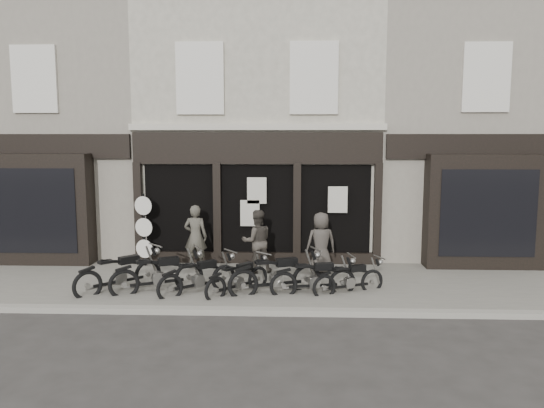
{
  "coord_description": "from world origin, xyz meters",
  "views": [
    {
      "loc": [
        1.0,
        -12.17,
        3.8
      ],
      "look_at": [
        0.48,
        1.6,
        2.02
      ],
      "focal_mm": 35.0,
      "sensor_mm": 36.0,
      "label": 1
    }
  ],
  "objects_px": {
    "motorcycle_2": "(199,280)",
    "advert_sign_post": "(144,233)",
    "motorcycle_3": "(238,281)",
    "motorcycle_5": "(314,281)",
    "motorcycle_1": "(158,277)",
    "motorcycle_4": "(277,279)",
    "man_left": "(196,237)",
    "man_centre": "(257,241)",
    "motorcycle_6": "(349,282)",
    "motorcycle_0": "(120,276)",
    "man_right": "(321,243)"
  },
  "relations": [
    {
      "from": "motorcycle_0",
      "to": "motorcycle_4",
      "type": "xyz_separation_m",
      "value": [
        3.78,
        -0.09,
        0.01
      ]
    },
    {
      "from": "motorcycle_4",
      "to": "man_centre",
      "type": "height_order",
      "value": "man_centre"
    },
    {
      "from": "motorcycle_2",
      "to": "advert_sign_post",
      "type": "relative_size",
      "value": 0.81
    },
    {
      "from": "motorcycle_6",
      "to": "man_centre",
      "type": "relative_size",
      "value": 1.04
    },
    {
      "from": "motorcycle_4",
      "to": "motorcycle_0",
      "type": "bearing_deg",
      "value": 158.07
    },
    {
      "from": "advert_sign_post",
      "to": "motorcycle_4",
      "type": "bearing_deg",
      "value": -18.4
    },
    {
      "from": "motorcycle_1",
      "to": "motorcycle_2",
      "type": "relative_size",
      "value": 1.19
    },
    {
      "from": "motorcycle_2",
      "to": "motorcycle_0",
      "type": "bearing_deg",
      "value": 137.57
    },
    {
      "from": "motorcycle_3",
      "to": "motorcycle_4",
      "type": "height_order",
      "value": "motorcycle_4"
    },
    {
      "from": "motorcycle_4",
      "to": "motorcycle_1",
      "type": "bearing_deg",
      "value": 158.82
    },
    {
      "from": "motorcycle_3",
      "to": "advert_sign_post",
      "type": "bearing_deg",
      "value": 92.85
    },
    {
      "from": "motorcycle_0",
      "to": "motorcycle_6",
      "type": "relative_size",
      "value": 1.02
    },
    {
      "from": "advert_sign_post",
      "to": "motorcycle_1",
      "type": "bearing_deg",
      "value": -53.45
    },
    {
      "from": "motorcycle_2",
      "to": "advert_sign_post",
      "type": "bearing_deg",
      "value": 89.94
    },
    {
      "from": "motorcycle_2",
      "to": "motorcycle_4",
      "type": "relative_size",
      "value": 0.8
    },
    {
      "from": "motorcycle_2",
      "to": "motorcycle_3",
      "type": "relative_size",
      "value": 1.12
    },
    {
      "from": "motorcycle_3",
      "to": "man_right",
      "type": "xyz_separation_m",
      "value": [
        2.05,
        1.77,
        0.58
      ]
    },
    {
      "from": "motorcycle_3",
      "to": "motorcycle_5",
      "type": "bearing_deg",
      "value": -47.72
    },
    {
      "from": "motorcycle_3",
      "to": "man_left",
      "type": "relative_size",
      "value": 0.89
    },
    {
      "from": "motorcycle_2",
      "to": "man_right",
      "type": "height_order",
      "value": "man_right"
    },
    {
      "from": "motorcycle_4",
      "to": "man_left",
      "type": "height_order",
      "value": "man_left"
    },
    {
      "from": "motorcycle_5",
      "to": "advert_sign_post",
      "type": "distance_m",
      "value": 5.35
    },
    {
      "from": "motorcycle_0",
      "to": "man_left",
      "type": "relative_size",
      "value": 1.02
    },
    {
      "from": "motorcycle_5",
      "to": "motorcycle_2",
      "type": "bearing_deg",
      "value": 167.61
    },
    {
      "from": "motorcycle_3",
      "to": "motorcycle_5",
      "type": "xyz_separation_m",
      "value": [
        1.8,
        -0.01,
        0.03
      ]
    },
    {
      "from": "motorcycle_2",
      "to": "man_left",
      "type": "distance_m",
      "value": 2.39
    },
    {
      "from": "motorcycle_2",
      "to": "motorcycle_4",
      "type": "height_order",
      "value": "motorcycle_4"
    },
    {
      "from": "motorcycle_1",
      "to": "advert_sign_post",
      "type": "bearing_deg",
      "value": 85.9
    },
    {
      "from": "man_left",
      "to": "man_centre",
      "type": "xyz_separation_m",
      "value": [
        1.74,
        -0.4,
        -0.04
      ]
    },
    {
      "from": "motorcycle_2",
      "to": "man_left",
      "type": "bearing_deg",
      "value": 62.97
    },
    {
      "from": "man_right",
      "to": "advert_sign_post",
      "type": "height_order",
      "value": "advert_sign_post"
    },
    {
      "from": "motorcycle_6",
      "to": "man_centre",
      "type": "xyz_separation_m",
      "value": [
        -2.31,
        1.74,
        0.61
      ]
    },
    {
      "from": "man_left",
      "to": "man_centre",
      "type": "relative_size",
      "value": 1.04
    },
    {
      "from": "motorcycle_1",
      "to": "motorcycle_5",
      "type": "distance_m",
      "value": 3.72
    },
    {
      "from": "motorcycle_0",
      "to": "motorcycle_2",
      "type": "xyz_separation_m",
      "value": [
        1.93,
        -0.12,
        -0.03
      ]
    },
    {
      "from": "advert_sign_post",
      "to": "motorcycle_6",
      "type": "bearing_deg",
      "value": -8.82
    },
    {
      "from": "motorcycle_0",
      "to": "motorcycle_6",
      "type": "height_order",
      "value": "motorcycle_0"
    },
    {
      "from": "advert_sign_post",
      "to": "man_right",
      "type": "bearing_deg",
      "value": 6.42
    },
    {
      "from": "motorcycle_4",
      "to": "motorcycle_6",
      "type": "xyz_separation_m",
      "value": [
        1.73,
        0.09,
        -0.08
      ]
    },
    {
      "from": "man_right",
      "to": "motorcycle_0",
      "type": "bearing_deg",
      "value": 5.26
    },
    {
      "from": "man_centre",
      "to": "man_left",
      "type": "bearing_deg",
      "value": -26.63
    },
    {
      "from": "motorcycle_6",
      "to": "man_left",
      "type": "bearing_deg",
      "value": 128.05
    },
    {
      "from": "motorcycle_3",
      "to": "man_centre",
      "type": "bearing_deg",
      "value": 32.55
    },
    {
      "from": "motorcycle_1",
      "to": "man_left",
      "type": "distance_m",
      "value": 2.33
    },
    {
      "from": "motorcycle_0",
      "to": "motorcycle_3",
      "type": "height_order",
      "value": "motorcycle_0"
    },
    {
      "from": "man_left",
      "to": "man_centre",
      "type": "height_order",
      "value": "man_left"
    },
    {
      "from": "motorcycle_1",
      "to": "advert_sign_post",
      "type": "relative_size",
      "value": 0.96
    },
    {
      "from": "motorcycle_0",
      "to": "motorcycle_3",
      "type": "relative_size",
      "value": 1.15
    },
    {
      "from": "motorcycle_0",
      "to": "motorcycle_2",
      "type": "relative_size",
      "value": 1.02
    },
    {
      "from": "motorcycle_5",
      "to": "motorcycle_6",
      "type": "xyz_separation_m",
      "value": [
        0.84,
        0.11,
        -0.04
      ]
    }
  ]
}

